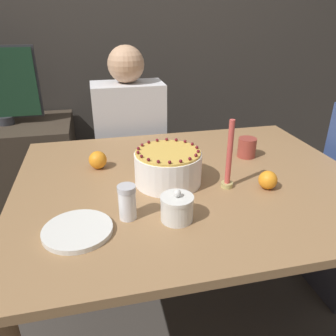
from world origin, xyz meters
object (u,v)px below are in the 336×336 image
at_px(cake, 168,167).
at_px(person_man_blue_shirt, 131,161).
at_px(candle, 229,161).
at_px(sugar_bowl, 177,208).
at_px(sugar_shaker, 127,202).

distance_m(cake, person_man_blue_shirt, 0.81).
bearing_deg(candle, sugar_bowl, -144.81).
height_order(sugar_bowl, candle, candle).
distance_m(cake, sugar_bowl, 0.25).
xyz_separation_m(candle, person_man_blue_shirt, (-0.27, 0.84, -0.33)).
xyz_separation_m(sugar_bowl, person_man_blue_shirt, (-0.03, 1.00, -0.27)).
height_order(cake, candle, candle).
height_order(candle, person_man_blue_shirt, person_man_blue_shirt).
distance_m(cake, candle, 0.23).
xyz_separation_m(sugar_shaker, person_man_blue_shirt, (0.12, 0.96, -0.29)).
height_order(cake, sugar_shaker, cake).
bearing_deg(sugar_shaker, sugar_bowl, -16.33).
relative_size(cake, candle, 0.97).
relative_size(sugar_bowl, sugar_shaker, 0.93).
relative_size(sugar_shaker, person_man_blue_shirt, 0.10).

